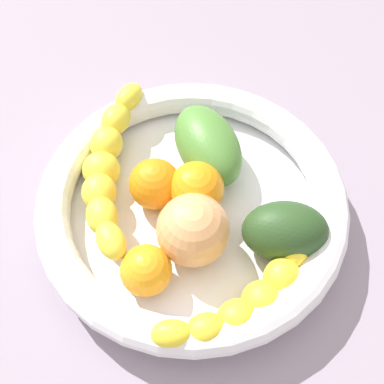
% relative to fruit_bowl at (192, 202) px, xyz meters
% --- Properties ---
extents(kitchen_counter, '(1.20, 1.20, 0.03)m').
position_rel_fruit_bowl_xyz_m(kitchen_counter, '(0.00, 0.00, -0.04)').
color(kitchen_counter, gray).
rests_on(kitchen_counter, ground).
extents(fruit_bowl, '(0.34, 0.34, 0.06)m').
position_rel_fruit_bowl_xyz_m(fruit_bowl, '(0.00, 0.00, 0.00)').
color(fruit_bowl, white).
rests_on(fruit_bowl, kitchen_counter).
extents(banana_draped_left, '(0.22, 0.09, 0.04)m').
position_rel_fruit_bowl_xyz_m(banana_draped_left, '(-0.01, -0.12, 0.02)').
color(banana_draped_left, yellow).
rests_on(banana_draped_left, fruit_bowl).
extents(banana_draped_right, '(0.16, 0.21, 0.05)m').
position_rel_fruit_bowl_xyz_m(banana_draped_right, '(-0.06, 0.08, 0.02)').
color(banana_draped_right, yellow).
rests_on(banana_draped_right, fruit_bowl).
extents(orange_front, '(0.06, 0.06, 0.06)m').
position_rel_fruit_bowl_xyz_m(orange_front, '(-0.03, 0.03, 0.02)').
color(orange_front, orange).
rests_on(orange_front, fruit_bowl).
extents(orange_mid_left, '(0.06, 0.06, 0.06)m').
position_rel_fruit_bowl_xyz_m(orange_mid_left, '(0.01, -0.00, 0.02)').
color(orange_mid_left, orange).
rests_on(orange_mid_left, fruit_bowl).
extents(orange_mid_right, '(0.05, 0.05, 0.05)m').
position_rel_fruit_bowl_xyz_m(orange_mid_right, '(-0.09, -0.05, 0.02)').
color(orange_mid_right, orange).
rests_on(orange_mid_right, fruit_bowl).
extents(mango_green, '(0.09, 0.13, 0.06)m').
position_rel_fruit_bowl_xyz_m(mango_green, '(0.05, 0.04, 0.02)').
color(mango_green, '#4D8335').
rests_on(mango_green, fruit_bowl).
extents(peach_blush, '(0.08, 0.08, 0.08)m').
position_rel_fruit_bowl_xyz_m(peach_blush, '(-0.03, -0.04, 0.03)').
color(peach_blush, '#E59E63').
rests_on(peach_blush, fruit_bowl).
extents(avocado_dark, '(0.11, 0.10, 0.06)m').
position_rel_fruit_bowl_xyz_m(avocado_dark, '(0.05, -0.09, 0.02)').
color(avocado_dark, '#284620').
rests_on(avocado_dark, fruit_bowl).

